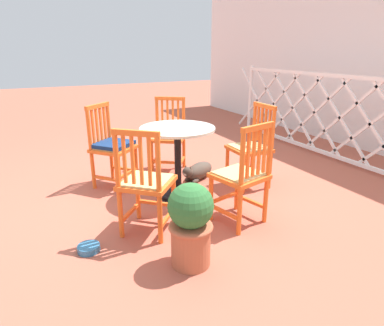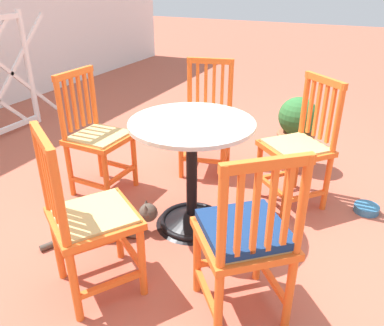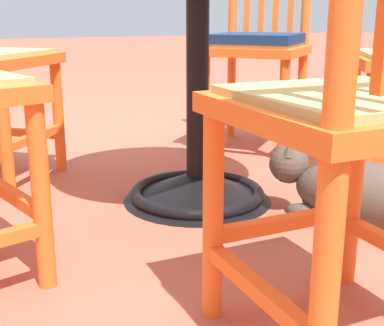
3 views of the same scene
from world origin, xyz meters
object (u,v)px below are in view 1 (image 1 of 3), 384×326
terracotta_planter (191,223)px  pet_water_bowl (89,248)px  orange_chair_near_fence (242,177)px  orange_chair_at_corner (146,184)px  orange_chair_facing_out (168,137)px  orange_chair_by_planter (112,147)px  tabby_cat (198,171)px  orange_chair_tucked_in (251,148)px  cafe_table (178,169)px

terracotta_planter → pet_water_bowl: 0.85m
orange_chair_near_fence → orange_chair_at_corner: size_ratio=1.00×
orange_chair_facing_out → pet_water_bowl: size_ratio=5.36×
orange_chair_by_planter → tabby_cat: bearing=74.4°
orange_chair_facing_out → pet_water_bowl: (1.41, -1.26, -0.41)m
orange_chair_tucked_in → orange_chair_facing_out: bearing=-144.2°
orange_chair_near_fence → orange_chair_facing_out: size_ratio=1.00×
tabby_cat → terracotta_planter: 1.69m
pet_water_bowl → orange_chair_facing_out: bearing=138.1°
orange_chair_near_fence → terracotta_planter: (0.36, -0.67, -0.11)m
cafe_table → orange_chair_at_corner: bearing=-43.4°
orange_chair_by_planter → tabby_cat: (0.26, 0.93, -0.35)m
orange_chair_facing_out → terracotta_planter: orange_chair_facing_out is taller
orange_chair_facing_out → orange_chair_by_planter: (0.18, -0.75, 0.01)m
orange_chair_tucked_in → orange_chair_by_planter: size_ratio=1.00×
orange_chair_by_planter → terracotta_planter: 1.73m
orange_chair_tucked_in → terracotta_planter: orange_chair_tucked_in is taller
orange_chair_by_planter → orange_chair_at_corner: same height
orange_chair_by_planter → tabby_cat: orange_chair_by_planter is taller
orange_chair_near_fence → orange_chair_by_planter: same height
cafe_table → orange_chair_at_corner: orange_chair_at_corner is taller
orange_chair_at_corner → orange_chair_by_planter: bearing=179.6°
orange_chair_by_planter → orange_chair_at_corner: size_ratio=1.00×
orange_chair_near_fence → tabby_cat: size_ratio=1.58×
terracotta_planter → pet_water_bowl: size_ratio=3.65×
orange_chair_facing_out → orange_chair_by_planter: 0.77m
orange_chair_near_fence → orange_chair_tucked_in: 0.89m
orange_chair_tucked_in → orange_chair_by_planter: (-0.69, -1.37, 0.01)m
orange_chair_at_corner → tabby_cat: size_ratio=1.58×
orange_chair_tucked_in → tabby_cat: bearing=-134.5°
orange_chair_near_fence → pet_water_bowl: (-0.13, -1.30, -0.41)m
pet_water_bowl → cafe_table: bearing=122.2°
cafe_table → terracotta_planter: size_ratio=1.23×
orange_chair_by_planter → pet_water_bowl: 1.40m
orange_chair_near_fence → pet_water_bowl: bearing=-95.8°
orange_chair_tucked_in → cafe_table: bearing=-98.4°
tabby_cat → terracotta_planter: terracotta_planter is taller
orange_chair_tucked_in → terracotta_planter: 1.62m
orange_chair_near_fence → orange_chair_by_planter: 1.57m
cafe_table → orange_chair_facing_out: 0.79m
orange_chair_near_fence → orange_chair_at_corner: 0.82m
orange_chair_near_fence → orange_chair_tucked_in: size_ratio=1.00×
orange_chair_facing_out → terracotta_planter: (1.89, -0.63, -0.11)m
orange_chair_tucked_in → orange_chair_by_planter: bearing=-116.7°
tabby_cat → orange_chair_by_planter: bearing=-105.6°
cafe_table → orange_chair_tucked_in: size_ratio=0.83×
tabby_cat → orange_chair_near_fence: bearing=-7.8°
orange_chair_near_fence → tabby_cat: (-1.10, 0.15, -0.34)m
cafe_table → orange_chair_by_planter: orange_chair_by_planter is taller
terracotta_planter → orange_chair_facing_out: bearing=161.6°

